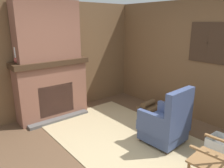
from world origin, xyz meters
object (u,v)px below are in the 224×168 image
Objects in this scene: laundry_basket at (222,148)px; storage_case at (72,54)px; firewood_stack at (148,107)px; oil_lamp_vase at (16,57)px; rocking_chair at (217,163)px; decorative_plate_on_mantel at (50,53)px; armchair at (166,124)px.

storage_case is (-3.20, -0.81, 1.20)m from laundry_basket.
oil_lamp_vase is (-1.20, -2.54, 1.30)m from firewood_stack.
firewood_stack is (-2.28, 1.35, -0.34)m from rocking_chair.
oil_lamp_vase is at bearing -147.74° from laundry_basket.
rocking_chair is 4.93× the size of decorative_plate_on_mantel.
oil_lamp_vase reaches higher than firewood_stack.
oil_lamp_vase is (-3.20, -2.02, 1.24)m from laundry_basket.
storage_case reaches higher than armchair.
oil_lamp_vase is 1.30× the size of storage_case.
laundry_basket is (-0.29, 0.83, -0.27)m from rocking_chair.
rocking_chair is 3.61m from storage_case.
storage_case is at bearing -4.66° from rocking_chair.
rocking_chair is 3.67m from decorative_plate_on_mantel.
rocking_chair is 2.67m from firewood_stack.
decorative_plate_on_mantel is at bearing -157.85° from laundry_basket.
decorative_plate_on_mantel is (-3.22, -1.31, 1.26)m from laundry_basket.
storage_case is 0.51m from decorative_plate_on_mantel.
armchair reaches higher than laundry_basket.
storage_case is at bearing -165.82° from laundry_basket.
decorative_plate_on_mantel is (-3.50, -0.48, 0.99)m from rocking_chair.
laundry_basket is 1.53× the size of decorative_plate_on_mantel.
decorative_plate_on_mantel reaches higher than storage_case.
decorative_plate_on_mantel is (-0.02, -0.50, 0.06)m from storage_case.
laundry_basket is 1.71× the size of storage_case.
oil_lamp_vase reaches higher than laundry_basket.
firewood_stack is 1.92× the size of storage_case.
armchair is 0.92m from laundry_basket.
firewood_stack is 2.57m from decorative_plate_on_mantel.
oil_lamp_vase reaches higher than armchair.
laundry_basket is 3.98m from oil_lamp_vase.
storage_case is (-2.37, -0.47, 1.00)m from armchair.
oil_lamp_vase is 0.71m from decorative_plate_on_mantel.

